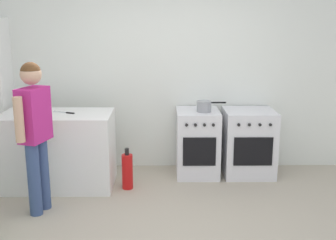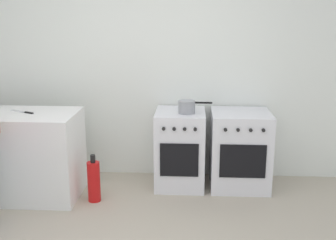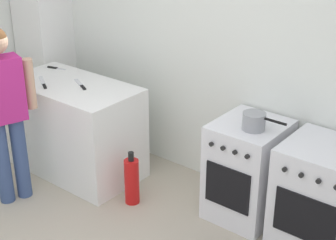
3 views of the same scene
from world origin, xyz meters
The scene contains 11 objects.
ground_plane centered at (0.00, 0.00, 0.00)m, with size 8.00×8.00×0.00m, color #ADA38E.
back_wall centered at (0.00, 1.95, 1.30)m, with size 6.00×0.10×2.60m, color silver.
counter_unit centered at (-1.35, 1.20, 0.45)m, with size 1.30×0.70×0.90m, color white.
oven_left centered at (0.35, 1.58, 0.43)m, with size 0.54×0.62×0.85m.
oven_right centered at (1.01, 1.58, 0.43)m, with size 0.64×0.62×0.85m.
pot centered at (0.42, 1.50, 0.92)m, with size 0.36×0.18×0.14m.
knife_paring centered at (-1.82, 1.40, 0.91)m, with size 0.21×0.08×0.01m.
knife_bread centered at (-1.57, 1.05, 0.90)m, with size 0.32×0.21×0.01m.
knife_chef centered at (-1.26, 1.24, 0.90)m, with size 0.29×0.17×0.01m.
person centered at (-1.39, 0.50, 0.93)m, with size 0.29×0.55×1.57m.
fire_extinguisher centered at (-0.52, 1.10, 0.22)m, with size 0.13×0.13×0.50m.
Camera 1 is at (-0.08, -3.63, 1.98)m, focal length 45.00 mm.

